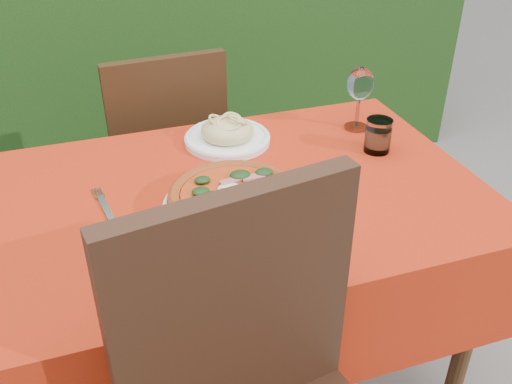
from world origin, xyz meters
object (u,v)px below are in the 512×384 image
object	(u,v)px
pasta_plate	(227,134)
water_glass	(378,137)
chair_far	(165,151)
fork	(108,212)
pizza_plate	(234,199)
wine_glass	(360,86)

from	to	relation	value
pasta_plate	water_glass	bearing A→B (deg)	-26.05
chair_far	fork	distance (m)	0.76
pizza_plate	fork	distance (m)	0.31
pizza_plate	wine_glass	size ratio (longest dim) A/B	1.84
chair_far	pasta_plate	distance (m)	0.50
pizza_plate	wine_glass	distance (m)	0.60
pizza_plate	fork	size ratio (longest dim) A/B	1.70
pasta_plate	chair_far	bearing A→B (deg)	107.42
pizza_plate	wine_glass	xyz separation A→B (m)	(0.50, 0.32, 0.11)
pasta_plate	wine_glass	distance (m)	0.43
wine_glass	fork	size ratio (longest dim) A/B	0.92
pizza_plate	pasta_plate	distance (m)	0.37
chair_far	pizza_plate	world-z (taller)	chair_far
water_glass	pizza_plate	bearing A→B (deg)	-161.52
fork	pasta_plate	bearing A→B (deg)	26.98
pasta_plate	wine_glass	world-z (taller)	wine_glass
fork	chair_far	bearing A→B (deg)	61.15
chair_far	pasta_plate	size ratio (longest dim) A/B	3.57
pasta_plate	fork	distance (m)	0.47
pasta_plate	pizza_plate	bearing A→B (deg)	-103.70
chair_far	water_glass	size ratio (longest dim) A/B	9.24
chair_far	pizza_plate	distance (m)	0.81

